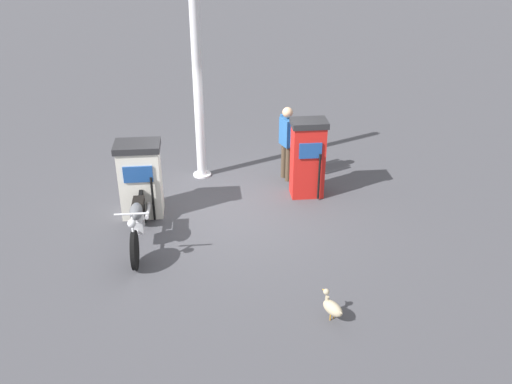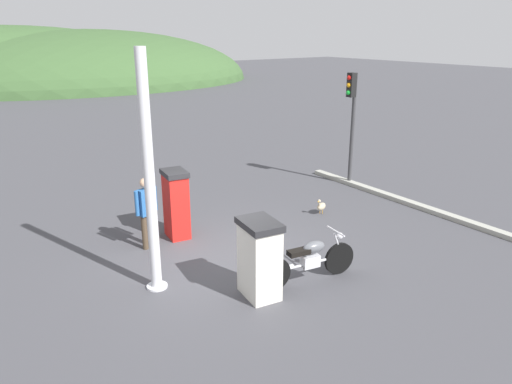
{
  "view_description": "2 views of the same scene",
  "coord_description": "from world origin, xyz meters",
  "views": [
    {
      "loc": [
        9.5,
        -1.81,
        5.42
      ],
      "look_at": [
        1.17,
        0.24,
        0.95
      ],
      "focal_mm": 39.01,
      "sensor_mm": 36.0,
      "label": 1
    },
    {
      "loc": [
        -4.96,
        -8.16,
        4.71
      ],
      "look_at": [
        1.19,
        0.46,
        1.17
      ],
      "focal_mm": 34.08,
      "sensor_mm": 36.0,
      "label": 2
    }
  ],
  "objects": [
    {
      "name": "ground_plane",
      "position": [
        0.0,
        0.0,
        0.0
      ],
      "size": [
        120.0,
        120.0,
        0.0
      ],
      "primitive_type": "plane",
      "color": "#424247"
    },
    {
      "name": "fuel_pump_near",
      "position": [
        -0.25,
        -1.68,
        0.76
      ],
      "size": [
        0.74,
        0.93,
        1.49
      ],
      "color": "silver",
      "rests_on": "ground"
    },
    {
      "name": "fuel_pump_far",
      "position": [
        -0.25,
        1.68,
        0.83
      ],
      "size": [
        0.63,
        0.78,
        1.64
      ],
      "color": "red",
      "rests_on": "ground"
    },
    {
      "name": "motorcycle_near_pump",
      "position": [
        0.85,
        -1.81,
        0.47
      ],
      "size": [
        2.14,
        0.65,
        0.97
      ],
      "color": "black",
      "rests_on": "ground"
    },
    {
      "name": "attendant_person",
      "position": [
        -1.07,
        1.48,
        0.95
      ],
      "size": [
        0.58,
        0.27,
        1.65
      ],
      "color": "#473828",
      "rests_on": "ground"
    },
    {
      "name": "wandering_duck",
      "position": [
        3.58,
        0.79,
        0.22
      ],
      "size": [
        0.44,
        0.31,
        0.45
      ],
      "color": "tan",
      "rests_on": "ground"
    },
    {
      "name": "roadside_traffic_light",
      "position": [
        6.08,
        2.27,
        2.4
      ],
      "size": [
        0.39,
        0.26,
        3.5
      ],
      "color": "#38383A",
      "rests_on": "ground"
    },
    {
      "name": "canopy_support_pole",
      "position": [
        -1.69,
        -0.29,
        2.15
      ],
      "size": [
        0.4,
        0.4,
        4.46
      ],
      "color": "silver",
      "rests_on": "ground"
    },
    {
      "name": "road_edge_kerb",
      "position": [
        6.1,
        0.0,
        0.06
      ],
      "size": [
        0.28,
        7.47,
        0.12
      ],
      "color": "#9E9E93",
      "rests_on": "ground"
    },
    {
      "name": "distant_hill_main",
      "position": [
        2.72,
        40.68,
        0.0
      ],
      "size": [
        35.21,
        17.37,
        10.29
      ],
      "color": "#38562D",
      "rests_on": "ground"
    },
    {
      "name": "distant_hill_secondary",
      "position": [
        9.41,
        38.97,
        0.0
      ],
      "size": [
        31.55,
        22.65,
        9.62
      ],
      "color": "#38562D",
      "rests_on": "ground"
    }
  ]
}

